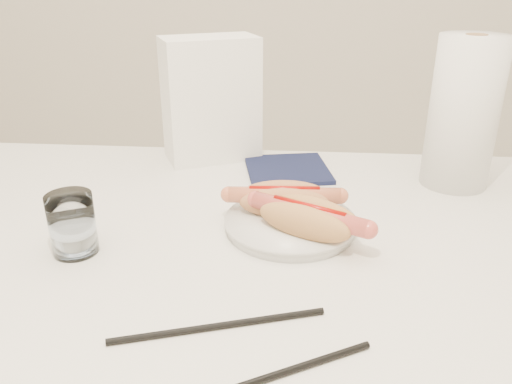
# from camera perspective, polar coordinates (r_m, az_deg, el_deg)

# --- Properties ---
(table) EXTENTS (1.20, 0.80, 0.75)m
(table) POSITION_cam_1_polar(r_m,az_deg,el_deg) (0.78, -2.29, -9.41)
(table) COLOR white
(table) RESTS_ON ground
(plate) EXTENTS (0.25, 0.25, 0.02)m
(plate) POSITION_cam_1_polar(r_m,az_deg,el_deg) (0.78, 3.80, -3.71)
(plate) COLOR silver
(plate) RESTS_ON table
(hotdog_left) EXTENTS (0.17, 0.07, 0.05)m
(hotdog_left) POSITION_cam_1_polar(r_m,az_deg,el_deg) (0.79, 3.14, -0.83)
(hotdog_left) COLOR #C4804E
(hotdog_left) RESTS_ON plate
(hotdog_right) EXTENTS (0.17, 0.13, 0.05)m
(hotdog_right) POSITION_cam_1_polar(r_m,az_deg,el_deg) (0.73, 5.84, -2.92)
(hotdog_right) COLOR tan
(hotdog_right) RESTS_ON plate
(water_glass) EXTENTS (0.06, 0.06, 0.09)m
(water_glass) POSITION_cam_1_polar(r_m,az_deg,el_deg) (0.75, -19.67, -3.36)
(water_glass) COLOR silver
(water_glass) RESTS_ON table
(chopstick_near) EXTENTS (0.23, 0.08, 0.01)m
(chopstick_near) POSITION_cam_1_polar(r_m,az_deg,el_deg) (0.59, -4.12, -14.56)
(chopstick_near) COLOR black
(chopstick_near) RESTS_ON table
(chopstick_far) EXTENTS (0.21, 0.12, 0.01)m
(chopstick_far) POSITION_cam_1_polar(r_m,az_deg,el_deg) (0.53, 0.90, -19.97)
(chopstick_far) COLOR black
(chopstick_far) RESTS_ON table
(napkin_box) EXTENTS (0.21, 0.17, 0.24)m
(napkin_box) POSITION_cam_1_polar(r_m,az_deg,el_deg) (1.04, -5.01, 10.16)
(napkin_box) COLOR white
(napkin_box) RESTS_ON table
(navy_napkin) EXTENTS (0.18, 0.18, 0.01)m
(navy_napkin) POSITION_cam_1_polar(r_m,az_deg,el_deg) (1.00, 3.50, 2.52)
(navy_napkin) COLOR #101534
(navy_napkin) RESTS_ON table
(paper_towel_roll) EXTENTS (0.14, 0.14, 0.26)m
(paper_towel_roll) POSITION_cam_1_polar(r_m,az_deg,el_deg) (0.97, 21.99, 8.08)
(paper_towel_roll) COLOR white
(paper_towel_roll) RESTS_ON table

